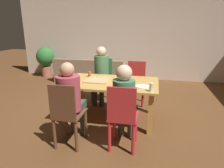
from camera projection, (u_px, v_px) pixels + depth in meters
The scene contains 17 objects.
ground_plane at pixel (111, 118), 3.72m from camera, with size 20.00×20.00×0.00m, color brown.
back_wall at pixel (132, 37), 6.30m from camera, with size 7.73×0.12×2.71m, color beige.
dining_table at pixel (111, 87), 3.55m from camera, with size 1.67×1.03×0.73m.
chair_0 at pixel (122, 117), 2.65m from camera, with size 0.39×0.39×0.95m.
person_0 at pixel (124, 99), 2.72m from camera, with size 0.30×0.49×1.20m.
chair_1 at pixel (67, 114), 2.73m from camera, with size 0.39×0.45×0.96m.
person_1 at pixel (70, 96), 2.80m from camera, with size 0.33×0.51×1.22m.
chair_2 at pixel (103, 78), 4.54m from camera, with size 0.43×0.40×0.98m.
person_2 at pixel (101, 71), 4.34m from camera, with size 0.32×0.53×1.26m.
chair_3 at pixel (136, 81), 4.38m from camera, with size 0.42×0.39×0.94m.
pizza_box_0 at pixel (97, 80), 3.57m from camera, with size 0.42×0.42×0.02m.
plate_0 at pixel (127, 82), 3.44m from camera, with size 0.25×0.25×0.03m.
plate_1 at pixel (142, 86), 3.22m from camera, with size 0.24×0.24×0.01m.
drinking_glass_0 at pixel (151, 87), 2.97m from camera, with size 0.06×0.06×0.13m, color silver.
drinking_glass_1 at pixel (90, 74), 3.85m from camera, with size 0.06×0.06×0.10m, color #B35328.
couch at pixel (91, 73), 6.18m from camera, with size 2.16×0.83×0.73m.
potted_plant at pixel (45, 59), 6.71m from camera, with size 0.58×0.58×1.01m.
Camera 1 is at (0.74, -3.31, 1.68)m, focal length 31.48 mm.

